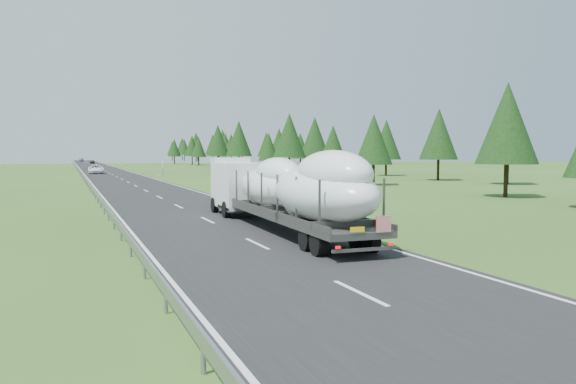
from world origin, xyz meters
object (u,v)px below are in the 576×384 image
object	(u,v)px
highway_sign	(163,165)
distant_van	(96,169)
boat_truck	(285,188)
distant_car_blue	(82,160)
distant_car_dark	(92,162)

from	to	relation	value
highway_sign	distant_van	size ratio (longest dim) A/B	0.43
boat_truck	distant_car_blue	distance (m)	240.26
highway_sign	distant_car_blue	distance (m)	172.58
distant_car_dark	distant_car_blue	distance (m)	53.88
distant_van	distant_car_dark	bearing A→B (deg)	89.28
highway_sign	distant_car_dark	xyz separation A→B (m)	(-6.20, 118.54, -1.15)
highway_sign	distant_car_blue	size ratio (longest dim) A/B	0.58
boat_truck	distant_van	size ratio (longest dim) A/B	3.24
distant_van	distant_car_blue	size ratio (longest dim) A/B	1.34
highway_sign	distant_car_blue	bearing A→B (deg)	92.85
distant_car_dark	distant_car_blue	xyz separation A→B (m)	(-2.37, 53.83, 0.07)
distant_car_blue	distant_car_dark	bearing A→B (deg)	-83.55
highway_sign	boat_truck	bearing A→B (deg)	-93.94
highway_sign	distant_car_blue	xyz separation A→B (m)	(-8.58, 172.36, -1.07)
highway_sign	boat_truck	size ratio (longest dim) A/B	0.13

